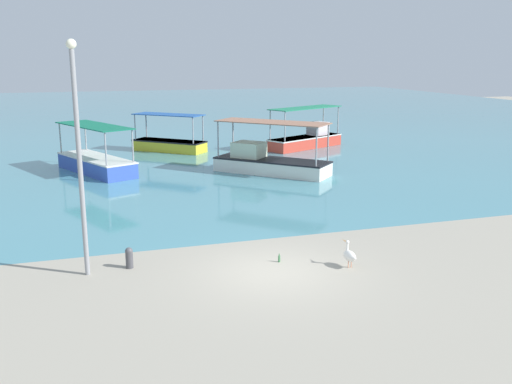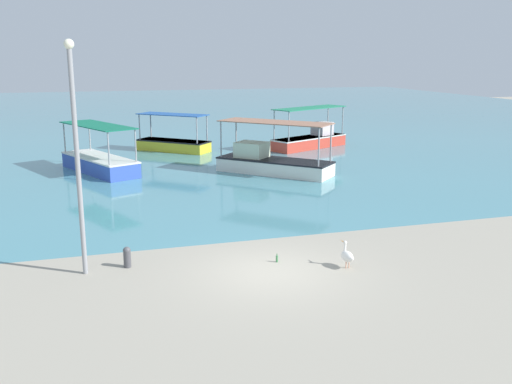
# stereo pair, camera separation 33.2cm
# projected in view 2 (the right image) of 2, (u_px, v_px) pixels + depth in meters

# --- Properties ---
(ground) EXTENTS (120.00, 120.00, 0.00)m
(ground) POSITION_uv_depth(u_px,v_px,m) (271.00, 272.00, 16.70)
(ground) COLOR #A09888
(harbor_water) EXTENTS (110.00, 90.00, 0.00)m
(harbor_water) POSITION_uv_depth(u_px,v_px,m) (133.00, 115.00, 61.46)
(harbor_water) COLOR teal
(harbor_water) RESTS_ON ground
(fishing_boat_far_left) EXTENTS (6.12, 4.14, 2.77)m
(fishing_boat_far_left) POSITION_uv_depth(u_px,v_px,m) (311.00, 138.00, 39.25)
(fishing_boat_far_left) COLOR #D24030
(fishing_boat_far_left) RESTS_ON harbor_water
(fishing_boat_near_left) EXTENTS (5.79, 5.79, 2.79)m
(fishing_boat_near_left) POSITION_uv_depth(u_px,v_px,m) (271.00, 161.00, 30.69)
(fishing_boat_near_left) COLOR white
(fishing_boat_near_left) RESTS_ON harbor_water
(fishing_boat_near_right) EXTENTS (4.08, 6.11, 2.58)m
(fishing_boat_near_right) POSITION_uv_depth(u_px,v_px,m) (100.00, 162.00, 31.01)
(fishing_boat_near_right) COLOR #3756BC
(fishing_boat_near_right) RESTS_ON harbor_water
(fishing_boat_far_right) EXTENTS (4.77, 4.48, 2.46)m
(fishing_boat_far_right) POSITION_uv_depth(u_px,v_px,m) (173.00, 143.00, 37.92)
(fishing_boat_far_right) COLOR gold
(fishing_boat_far_right) RESTS_ON harbor_water
(pelican) EXTENTS (0.32, 0.81, 0.80)m
(pelican) POSITION_uv_depth(u_px,v_px,m) (347.00, 256.00, 16.96)
(pelican) COLOR #E0997A
(pelican) RESTS_ON ground
(lamp_post) EXTENTS (0.28, 0.28, 6.62)m
(lamp_post) POSITION_uv_depth(u_px,v_px,m) (77.00, 149.00, 15.75)
(lamp_post) COLOR gray
(lamp_post) RESTS_ON ground
(mooring_bollard) EXTENTS (0.23, 0.23, 0.64)m
(mooring_bollard) POSITION_uv_depth(u_px,v_px,m) (127.00, 256.00, 17.02)
(mooring_bollard) COLOR #47474C
(mooring_bollard) RESTS_ON ground
(glass_bottle) EXTENTS (0.07, 0.07, 0.27)m
(glass_bottle) POSITION_uv_depth(u_px,v_px,m) (277.00, 259.00, 17.49)
(glass_bottle) COLOR #3F7F4C
(glass_bottle) RESTS_ON ground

